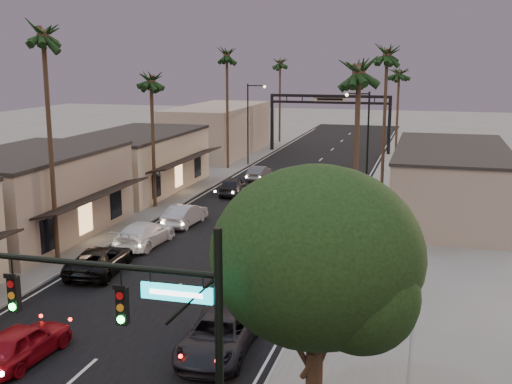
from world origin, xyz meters
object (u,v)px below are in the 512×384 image
Objects in this scene: oncoming_pickup at (100,260)px; streetlight_left at (250,117)px; palm_rb at (387,50)px; curbside_near at (219,335)px; palm_far at (280,60)px; curbside_black at (288,294)px; streetlight_right at (365,135)px; palm_rc at (399,70)px; traffic_signal at (148,326)px; palm_ra at (359,64)px; arch at (330,109)px; oncoming_red at (23,343)px; corner_tree at (319,264)px; palm_lb at (43,28)px; palm_lc at (151,75)px; oncoming_silver at (185,215)px; palm_ld at (227,51)px.

streetlight_left is at bearing -93.84° from oncoming_pickup.
palm_rb is 2.54× the size of curbside_near.
palm_far is 2.70× the size of curbside_black.
palm_far is (-15.22, 33.00, 6.11)m from streetlight_right.
streetlight_right is 19.75m from palm_rc.
traffic_signal is 0.64× the size of palm_ra.
arch reaches higher than oncoming_red.
corner_tree is 9.01m from curbside_near.
oncoming_pickup is (3.27, -57.40, -10.70)m from palm_far.
palm_far is 67.21m from curbside_near.
corner_tree is 20.27m from oncoming_pickup.
palm_lb reaches higher than palm_ra.
palm_lc is at bearing 116.84° from curbside_near.
palm_lb is at bearing -173.37° from palm_ra.
palm_lb is at bearing 69.29° from oncoming_silver.
oncoming_silver is (2.61, -26.40, -4.56)m from streetlight_left.
palm_lb reaches higher than streetlight_right.
palm_lc is 32.86m from palm_rc.
palm_rb reaches higher than palm_lc.
streetlight_left is 1.69× the size of oncoming_pickup.
arch is 3.35× the size of oncoming_red.
oncoming_pickup is 1.09× the size of curbside_black.
traffic_signal is at bearing -137.69° from corner_tree.
curbside_black is (6.20, -51.60, -4.82)m from arch.
palm_rb is at bearing 24.94° from palm_lc.
oncoming_silver is (-12.91, 7.60, -10.67)m from palm_ra.
palm_lc is at bearing -83.68° from oncoming_pickup.
curbside_near is at bearing -155.43° from oncoming_red.
traffic_signal is at bearing -98.28° from palm_ra.
palm_far is (-13.99, 74.00, 6.36)m from traffic_signal.
palm_lb is 1.07× the size of palm_rb.
traffic_signal is 0.95× the size of streetlight_left.
corner_tree is at bearing -75.86° from palm_far.
palm_rc is at bearing 67.73° from palm_lb.
traffic_signal is at bearing -91.72° from streetlight_right.
palm_rb reaches higher than streetlight_left.
oncoming_red is 12.09m from curbside_black.
palm_ra is at bearing -34.90° from palm_lc.
palm_lb is 1.15× the size of palm_ra.
palm_lb is 3.35× the size of oncoming_red.
palm_far is (0.30, 56.00, -1.94)m from palm_lb.
palm_lc is 2.60× the size of oncoming_silver.
arch is at bearing 91.76° from curbside_near.
streetlight_left is at bearing 136.79° from streetlight_right.
arch is 1.00× the size of palm_lb.
palm_rb reaches higher than oncoming_pickup.
streetlight_left is at bearing 108.12° from curbside_black.
oncoming_pickup is 0.96× the size of curbside_near.
palm_ld is (-15.52, 10.00, 7.09)m from streetlight_right.
curbside_near is at bearing -97.45° from palm_rb.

